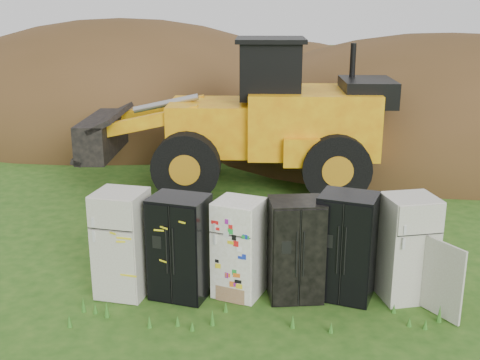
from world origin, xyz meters
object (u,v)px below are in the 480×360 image
at_px(fridge_leftmost, 122,243).
at_px(fridge_dark_mid, 296,250).
at_px(fridge_open_door, 407,248).
at_px(wheel_loader, 232,114).
at_px(fridge_black_side, 180,247).
at_px(fridge_black_right, 346,246).
at_px(fridge_sticker, 239,248).

relative_size(fridge_leftmost, fridge_dark_mid, 1.06).
relative_size(fridge_open_door, wheel_loader, 0.22).
height_order(fridge_black_side, fridge_dark_mid, fridge_black_side).
height_order(fridge_leftmost, fridge_open_door, fridge_leftmost).
distance_m(fridge_leftmost, wheel_loader, 6.58).
height_order(fridge_dark_mid, wheel_loader, wheel_loader).
relative_size(fridge_dark_mid, fridge_black_right, 0.95).
bearing_deg(fridge_black_right, fridge_dark_mid, -156.86).
xyz_separation_m(fridge_leftmost, wheel_loader, (1.56, 6.30, 1.04)).
bearing_deg(fridge_black_side, fridge_leftmost, -166.42).
bearing_deg(fridge_black_side, wheel_loader, 100.93).
bearing_deg(fridge_dark_mid, fridge_black_side, 173.59).
bearing_deg(fridge_dark_mid, wheel_loader, 95.34).
xyz_separation_m(fridge_sticker, wheel_loader, (-0.38, 6.28, 1.11)).
relative_size(fridge_sticker, fridge_open_door, 0.94).
relative_size(fridge_leftmost, fridge_black_right, 1.01).
distance_m(fridge_dark_mid, wheel_loader, 6.58).
xyz_separation_m(fridge_sticker, fridge_black_right, (1.77, -0.02, 0.06)).
distance_m(fridge_leftmost, fridge_sticker, 1.94).
height_order(fridge_leftmost, fridge_dark_mid, fridge_leftmost).
relative_size(fridge_black_right, wheel_loader, 0.22).
distance_m(fridge_black_side, fridge_open_door, 3.74).
xyz_separation_m(fridge_black_side, fridge_open_door, (3.74, 0.04, 0.01)).
xyz_separation_m(fridge_black_side, fridge_dark_mid, (1.91, -0.00, -0.02)).
relative_size(fridge_black_side, fridge_dark_mid, 1.02).
distance_m(fridge_black_right, fridge_open_door, 0.99).
bearing_deg(fridge_leftmost, fridge_sticker, 12.71).
relative_size(fridge_black_side, fridge_open_door, 0.98).
bearing_deg(wheel_loader, fridge_black_right, -71.04).
bearing_deg(fridge_black_right, fridge_leftmost, -160.27).
bearing_deg(fridge_sticker, fridge_leftmost, -157.49).
bearing_deg(fridge_black_right, fridge_sticker, -161.08).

